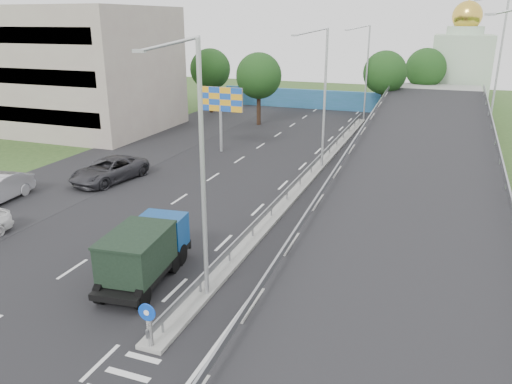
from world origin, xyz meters
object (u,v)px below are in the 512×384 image
at_px(church, 461,65).
at_px(lamp_post_mid, 322,92).
at_px(lamp_post_far, 365,68).
at_px(billboard, 220,103).
at_px(sign_bollard, 149,325).
at_px(dump_truck, 145,250).
at_px(parked_car_c, 109,170).
at_px(lamp_post_near, 198,160).

bearing_deg(church, lamp_post_mid, -106.22).
relative_size(lamp_post_far, billboard, 1.83).
relative_size(sign_bollard, dump_truck, 0.29).
relative_size(lamp_post_mid, parked_car_c, 1.72).
bearing_deg(parked_car_c, lamp_post_mid, 42.26).
relative_size(lamp_post_mid, lamp_post_far, 1.00).
distance_m(lamp_post_near, church, 54.90).
bearing_deg(sign_bollard, lamp_post_mid, 89.74).
bearing_deg(sign_bollard, lamp_post_near, 88.36).
xyz_separation_m(lamp_post_near, church, (9.89, 54.00, -0.50)).
bearing_deg(parked_car_c, church, 71.22).
bearing_deg(billboard, church, 59.30).
height_order(church, dump_truck, church).
relative_size(sign_bollard, billboard, 0.30).
distance_m(lamp_post_far, parked_car_c, 31.59).
xyz_separation_m(sign_bollard, dump_truck, (-2.84, 4.28, 0.35)).
bearing_deg(lamp_post_mid, dump_truck, -98.58).
xyz_separation_m(lamp_post_far, church, (9.89, 14.00, -0.50)).
bearing_deg(sign_bollard, dump_truck, 123.58).
relative_size(dump_truck, parked_car_c, 1.00).
xyz_separation_m(sign_bollard, billboard, (-9.00, 25.83, 3.15)).
distance_m(church, dump_truck, 55.21).
bearing_deg(lamp_post_far, dump_truck, -94.26).
bearing_deg(sign_bollard, billboard, 109.21).
xyz_separation_m(lamp_post_far, parked_car_c, (-13.04, -28.34, -4.99)).
height_order(billboard, dump_truck, billboard).
relative_size(lamp_post_near, lamp_post_far, 1.00).
bearing_deg(lamp_post_mid, parked_car_c, -147.39).
xyz_separation_m(lamp_post_mid, dump_truck, (-2.95, -19.55, -4.43)).
relative_size(sign_bollard, lamp_post_mid, 0.17).
height_order(sign_bollard, church, church).
relative_size(church, billboard, 2.51).
bearing_deg(lamp_post_near, lamp_post_far, 90.00).
xyz_separation_m(lamp_post_mid, billboard, (-9.11, 2.00, -1.62)).
bearing_deg(dump_truck, lamp_post_near, -15.19).
bearing_deg(dump_truck, billboard, 99.47).
distance_m(lamp_post_near, dump_truck, 5.34).
relative_size(lamp_post_near, church, 0.73).
relative_size(sign_bollard, church, 0.12).
relative_size(lamp_post_far, dump_truck, 1.72).
height_order(lamp_post_mid, church, church).
height_order(lamp_post_near, dump_truck, lamp_post_near).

